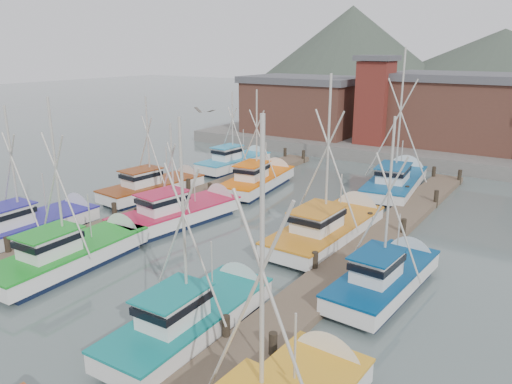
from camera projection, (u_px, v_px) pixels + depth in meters
The scene contains 19 objects.
ground at pixel (149, 283), 23.06m from camera, with size 260.00×260.00×0.00m, color #546563.
dock_left at pixel (114, 225), 29.96m from camera, with size 2.30×46.00×1.50m.
dock_right at pixel (325, 284), 22.51m from camera, with size 2.30×46.00×1.50m.
quay at pixel (404, 145), 52.46m from camera, with size 44.00×16.00×1.20m, color gray.
shed_left at pixel (303, 104), 55.67m from camera, with size 12.72×8.48×6.20m.
shed_center at pixel (468, 110), 48.12m from camera, with size 14.84×9.54×6.90m.
lookout_tower at pixel (375, 99), 48.94m from camera, with size 3.60×3.60×8.50m.
distant_hills at pixel (460, 90), 127.80m from camera, with size 175.00×140.00×42.00m.
boat_4 at pixel (77, 252), 24.84m from camera, with size 3.65×8.93×9.13m.
boat_5 at pixel (199, 315), 19.02m from camera, with size 3.55×8.38×8.96m.
boat_6 at pixel (33, 225), 28.54m from camera, with size 3.48×9.04×8.33m.
boat_8 at pixel (183, 212), 30.91m from camera, with size 4.00×9.28×7.04m.
boat_9 at pixel (331, 227), 28.21m from camera, with size 4.07×9.87×10.11m.
boat_10 at pixel (158, 187), 36.49m from camera, with size 3.42×8.72×7.96m.
boat_11 at pixel (388, 276), 22.22m from camera, with size 3.40×8.10×8.49m.
boat_12 at pixel (261, 180), 38.44m from camera, with size 3.79×9.02×8.29m.
boat_13 at pixel (397, 181), 38.00m from camera, with size 4.53×10.34×11.44m.
boat_14 at pixel (237, 161), 44.55m from camera, with size 3.11×8.28×7.50m.
gull_far at pixel (205, 111), 23.21m from camera, with size 1.51×0.66×0.24m.
Camera 1 is at (15.76, -14.69, 10.50)m, focal length 35.00 mm.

